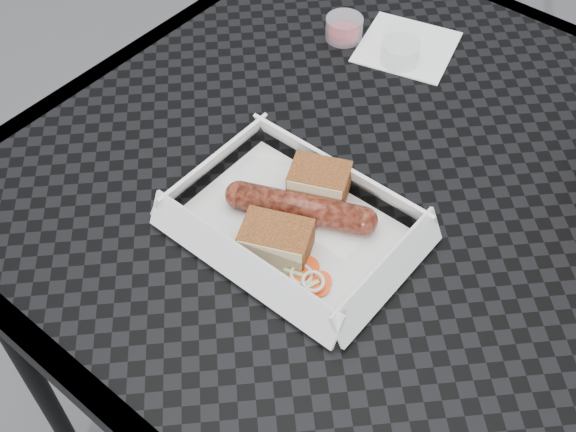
# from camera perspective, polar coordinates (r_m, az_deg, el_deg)

# --- Properties ---
(patio_table) EXTENTS (0.80, 0.80, 0.74)m
(patio_table) POSITION_cam_1_polar(r_m,az_deg,el_deg) (0.88, 7.14, 0.01)
(patio_table) COLOR black
(patio_table) RESTS_ON ground
(food_tray) EXTENTS (0.22, 0.15, 0.00)m
(food_tray) POSITION_cam_1_polar(r_m,az_deg,el_deg) (0.76, 0.48, -0.91)
(food_tray) COLOR white
(food_tray) RESTS_ON patio_table
(bratwurst) EXTENTS (0.15, 0.09, 0.03)m
(bratwurst) POSITION_cam_1_polar(r_m,az_deg,el_deg) (0.75, 0.98, 0.66)
(bratwurst) COLOR maroon
(bratwurst) RESTS_ON food_tray
(bread_near) EXTENTS (0.07, 0.07, 0.04)m
(bread_near) POSITION_cam_1_polar(r_m,az_deg,el_deg) (0.77, 2.48, 2.65)
(bread_near) COLOR brown
(bread_near) RESTS_ON food_tray
(bread_far) EXTENTS (0.08, 0.07, 0.04)m
(bread_far) POSITION_cam_1_polar(r_m,az_deg,el_deg) (0.72, -0.94, -1.92)
(bread_far) COLOR brown
(bread_far) RESTS_ON food_tray
(veg_garnish) EXTENTS (0.03, 0.03, 0.00)m
(veg_garnish) POSITION_cam_1_polar(r_m,az_deg,el_deg) (0.72, 1.72, -4.94)
(veg_garnish) COLOR #F8440A
(veg_garnish) RESTS_ON food_tray
(napkin) EXTENTS (0.15, 0.15, 0.00)m
(napkin) POSITION_cam_1_polar(r_m,az_deg,el_deg) (1.00, 9.38, 13.05)
(napkin) COLOR white
(napkin) RESTS_ON patio_table
(condiment_cup_sauce) EXTENTS (0.05, 0.05, 0.03)m
(condiment_cup_sauce) POSITION_cam_1_polar(r_m,az_deg,el_deg) (1.00, 4.46, 14.58)
(condiment_cup_sauce) COLOR maroon
(condiment_cup_sauce) RESTS_ON patio_table
(condiment_cup_empty) EXTENTS (0.05, 0.05, 0.03)m
(condiment_cup_empty) POSITION_cam_1_polar(r_m,az_deg,el_deg) (0.96, 8.84, 12.60)
(condiment_cup_empty) COLOR silver
(condiment_cup_empty) RESTS_ON patio_table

